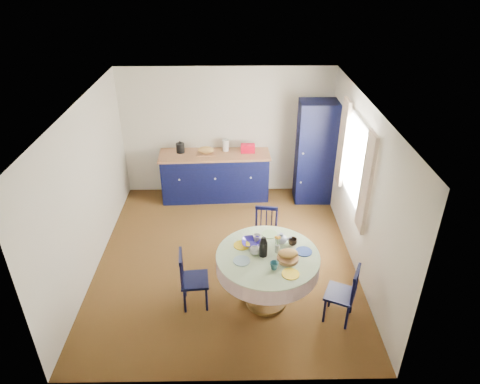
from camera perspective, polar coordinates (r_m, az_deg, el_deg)
The scene contains 17 objects.
floor at distance 6.93m, azimuth -1.88°, elevation -8.72°, with size 4.50×4.50×0.00m, color black.
ceiling at distance 5.73m, azimuth -2.29°, elevation 11.31°, with size 4.50×4.50×0.00m, color white.
wall_back at distance 8.27m, azimuth -1.82°, elevation 7.98°, with size 4.00×0.02×2.50m, color silver.
wall_left at distance 6.59m, azimuth -19.73°, elevation 0.18°, with size 0.02×4.50×2.50m, color silver.
wall_right at distance 6.50m, azimuth 15.84°, elevation 0.46°, with size 0.02×4.50×2.50m, color silver.
window at distance 6.62m, azimuth 15.12°, elevation 3.80°, with size 0.10×1.74×1.45m.
kitchen_counter at distance 8.33m, azimuth -3.33°, elevation 2.30°, with size 2.12×0.74×1.17m.
pantry_cabinet at distance 8.14m, azimuth 9.98°, elevation 5.18°, with size 0.70×0.51×1.98m.
dining_table at distance 5.73m, azimuth 3.76°, elevation -9.35°, with size 1.36×1.36×1.11m.
chair_left at distance 5.90m, azimuth -6.44°, elevation -11.45°, with size 0.40×0.42×0.86m.
chair_far at distance 6.69m, azimuth 3.38°, elevation -5.65°, with size 0.44×0.42×0.86m.
chair_right at distance 5.82m, azimuth 13.59°, elevation -13.02°, with size 0.49×0.50×0.86m.
mug_a at distance 5.62m, azimuth 1.93°, elevation -7.87°, with size 0.12×0.12×0.10m, color silver.
mug_b at distance 5.40m, azimuth 4.58°, elevation -9.78°, with size 0.11×0.11×0.10m, color #326D7B.
mug_c at distance 5.83m, azimuth 7.04°, elevation -6.59°, with size 0.12×0.12×0.10m, color black.
mug_d at distance 5.85m, azimuth 2.25°, elevation -6.17°, with size 0.11×0.11×0.10m, color silver.
cobalt_bowl at distance 5.80m, azimuth 1.53°, elevation -6.75°, with size 0.26×0.26×0.07m, color navy.
Camera 1 is at (0.14, -5.44, 4.29)m, focal length 32.00 mm.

